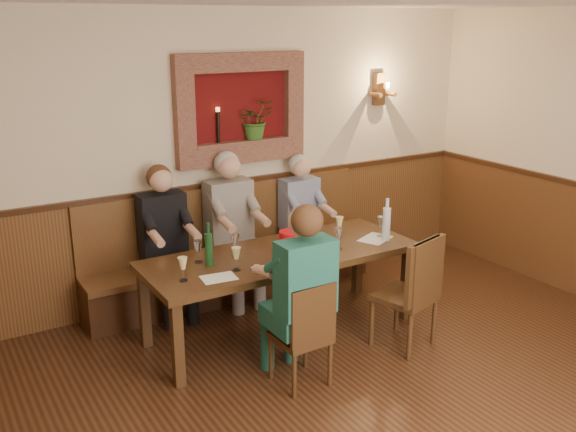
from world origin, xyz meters
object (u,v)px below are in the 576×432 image
person_bench_mid (234,241)px  wine_bottle_green_b (209,248)px  water_bottle (386,223)px  person_bench_right (304,232)px  bench (233,264)px  chair_near_left (302,354)px  chair_near_right (406,314)px  spittoon_bucket (290,244)px  dining_table (281,261)px  wine_bottle_green_a (298,232)px  person_bench_left (167,256)px  person_chair_front (299,310)px

person_bench_mid → wine_bottle_green_b: size_ratio=4.12×
person_bench_mid → water_bottle: (1.03, -1.05, 0.29)m
person_bench_right → wine_bottle_green_b: person_bench_right is taller
bench → water_bottle: 1.62m
chair_near_left → chair_near_right: (1.07, 0.05, 0.04)m
spittoon_bucket → water_bottle: bearing=-5.4°
dining_table → person_bench_mid: size_ratio=1.62×
person_bench_right → wine_bottle_green_a: 1.08m
wine_bottle_green_b → chair_near_right: bearing=-29.9°
person_bench_left → chair_near_right: bearing=-47.3°
wine_bottle_green_a → dining_table: bearing=-179.6°
chair_near_left → wine_bottle_green_a: 1.16m
bench → chair_near_left: (-0.31, -1.76, -0.08)m
dining_table → person_bench_left: bearing=130.8°
wine_bottle_green_a → bench: bearing=100.6°
spittoon_bucket → dining_table: bearing=100.6°
chair_near_left → person_bench_mid: size_ratio=0.58×
spittoon_bucket → person_bench_right: bearing=52.1°
person_bench_right → water_bottle: (0.22, -1.05, 0.35)m
bench → wine_bottle_green_a: (0.18, -0.94, 0.58)m
chair_near_right → person_bench_left: (-1.49, 1.61, 0.30)m
dining_table → chair_near_right: (0.76, -0.77, -0.39)m
dining_table → spittoon_bucket: (0.02, -0.12, 0.19)m
dining_table → bench: 1.01m
person_chair_front → spittoon_bucket: size_ratio=6.52×
person_chair_front → wine_bottle_green_b: size_ratio=3.99×
person_bench_right → person_chair_front: (-1.07, -1.62, 0.03)m
person_bench_left → person_chair_front: person_chair_front is taller
chair_near_right → person_bench_left: 2.21m
wine_bottle_green_b → wine_bottle_green_a: bearing=-3.0°
dining_table → water_bottle: water_bottle is taller
person_bench_right → wine_bottle_green_a: bearing=-125.2°
person_bench_left → person_bench_right: person_bench_left is taller
person_bench_right → person_chair_front: bearing=-123.6°
person_bench_left → water_bottle: 2.03m
person_bench_mid → person_bench_right: size_ratio=1.08×
dining_table → person_bench_right: 1.14m
person_bench_left → spittoon_bucket: person_bench_left is taller
dining_table → person_bench_left: 1.11m
bench → person_bench_mid: (-0.04, -0.11, 0.29)m
chair_near_left → spittoon_bucket: 0.99m
bench → wine_bottle_green_b: size_ratio=8.33×
wine_bottle_green_b → person_bench_left: bearing=94.9°
person_bench_left → wine_bottle_green_b: bearing=-85.1°
person_bench_right → spittoon_bucket: size_ratio=6.20×
chair_near_right → wine_bottle_green_b: 1.74m
dining_table → chair_near_left: (-0.31, -0.82, -0.43)m
person_bench_mid → person_chair_front: (-0.26, -1.61, -0.02)m
spittoon_bucket → wine_bottle_green_a: wine_bottle_green_a is taller
bench → chair_near_left: bearing=-99.9°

